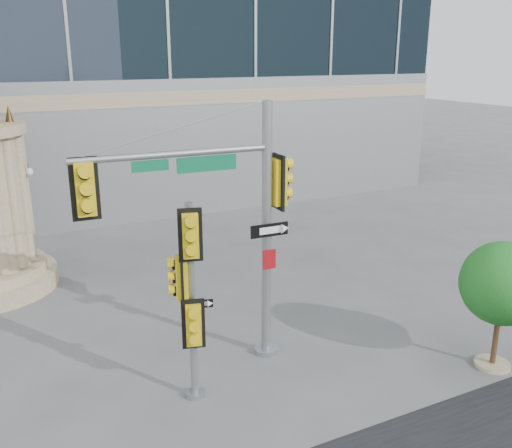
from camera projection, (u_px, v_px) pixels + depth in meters
name	position (u px, v px, depth m)	size (l,w,h in m)	color
ground	(297.00, 382.00, 12.75)	(120.00, 120.00, 0.00)	#545456
main_signal_pole	(222.00, 210.00, 12.50)	(4.73, 0.61, 6.09)	slate
secondary_signal_pole	(189.00, 289.00, 11.42)	(0.74, 0.67, 4.31)	slate
street_tree	(503.00, 286.00, 12.87)	(1.96, 1.92, 3.06)	#998B68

